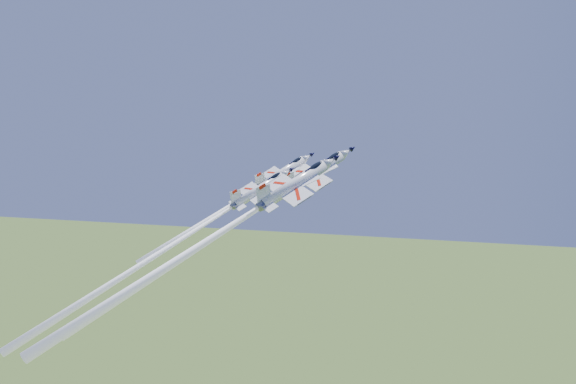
% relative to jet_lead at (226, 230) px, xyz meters
% --- Properties ---
extents(jet_lead, '(36.56, 34.59, 42.62)m').
position_rel_jet_lead_xyz_m(jet_lead, '(0.00, 0.00, 0.00)').
color(jet_lead, white).
extents(jet_left, '(23.79, 21.94, 26.07)m').
position_rel_jet_lead_xyz_m(jet_left, '(0.45, 4.06, 4.37)').
color(jet_left, white).
extents(jet_right, '(35.83, 33.70, 40.91)m').
position_rel_jet_lead_xyz_m(jet_right, '(-0.62, -10.84, -0.06)').
color(jet_right, white).
extents(jet_slot, '(32.96, 31.53, 40.67)m').
position_rel_jet_lead_xyz_m(jet_slot, '(-8.60, -8.32, -2.18)').
color(jet_slot, white).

